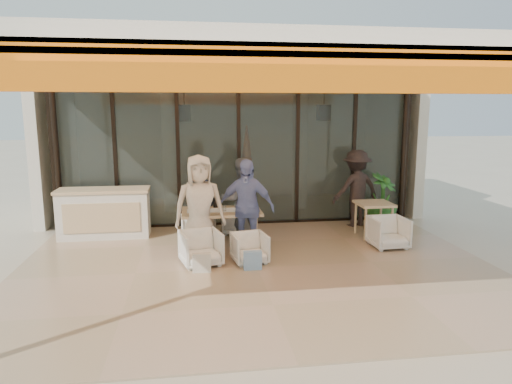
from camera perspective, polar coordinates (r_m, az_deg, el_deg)
ground at (r=7.76m, az=0.19°, el=-9.59°), size 70.00×70.00×0.00m
terrace_floor at (r=7.76m, az=0.19°, el=-9.56°), size 8.00×6.00×0.01m
terrace_structure at (r=7.06m, az=0.53°, el=15.24°), size 8.00×6.00×3.40m
glass_storefront at (r=10.33m, az=-2.17°, el=4.51°), size 8.08×0.10×3.20m
interior_block at (r=12.59m, az=-3.24°, el=8.42°), size 9.05×3.62×3.52m
host_counter at (r=9.92m, az=-18.43°, el=-2.51°), size 1.85×0.65×1.04m
dining_table at (r=8.74m, az=-4.38°, el=-2.65°), size 1.50×0.90×0.93m
chair_far_left at (r=9.73m, az=-7.13°, el=-3.69°), size 0.73×0.70×0.60m
chair_far_right at (r=9.77m, az=-2.20°, el=-3.47°), size 0.74×0.71×0.63m
chair_near_left at (r=7.89m, az=-6.91°, el=-6.78°), size 0.78×0.75×0.67m
chair_near_right at (r=7.96m, az=-0.80°, el=-6.87°), size 0.65×0.62×0.59m
diner_navy at (r=9.13m, az=-7.15°, el=-1.38°), size 0.68×0.56×1.61m
diner_grey at (r=9.17m, az=-1.90°, el=-1.00°), size 0.87×0.70×1.69m
diner_cream at (r=8.22m, az=-7.07°, el=-1.80°), size 0.98×0.71×1.86m
diner_periwinkle at (r=8.29m, az=-1.24°, el=-1.94°), size 1.12×0.76×1.77m
tote_bag_cream at (r=7.56m, az=-6.82°, el=-8.86°), size 0.30×0.10×0.34m
tote_bag_blue at (r=7.62m, az=-0.42°, el=-8.63°), size 0.30×0.10×0.34m
side_table at (r=9.74m, az=14.52°, el=-1.90°), size 0.70×0.70×0.74m
side_chair at (r=9.14m, az=16.22°, el=-4.71°), size 0.68×0.64×0.68m
standing_woman at (r=10.52m, az=12.40°, el=0.41°), size 1.25×0.88×1.75m
potted_palm at (r=10.59m, az=15.51°, el=-1.07°), size 0.98×0.98×1.24m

